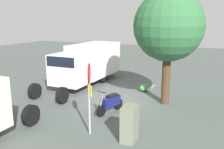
{
  "coord_description": "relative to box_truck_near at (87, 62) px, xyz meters",
  "views": [
    {
      "loc": [
        11.73,
        4.97,
        4.4
      ],
      "look_at": [
        -0.35,
        -0.42,
        1.42
      ],
      "focal_mm": 39.25,
      "sensor_mm": 36.0,
      "label": 1
    }
  ],
  "objects": [
    {
      "name": "street_tree",
      "position": [
        2.06,
        5.9,
        2.51
      ],
      "size": [
        3.55,
        3.55,
        5.85
      ],
      "color": "#47301E",
      "rests_on": "ground"
    },
    {
      "name": "shrub_near_sign",
      "position": [
        0.31,
        4.21,
        -1.31
      ],
      "size": [
        0.67,
        0.55,
        0.46
      ],
      "primitive_type": "ellipsoid",
      "color": "#468B46",
      "rests_on": "ground"
    },
    {
      "name": "motorcycle",
      "position": [
        4.46,
        3.8,
        -1.02
      ],
      "size": [
        1.76,
        0.76,
        1.2
      ],
      "rotation": [
        0.0,
        0.0,
        -0.29
      ],
      "color": "black",
      "rests_on": "ground"
    },
    {
      "name": "utility_cabinet",
      "position": [
        6.73,
        5.59,
        -0.86
      ],
      "size": [
        0.79,
        0.53,
        1.35
      ],
      "primitive_type": "cube",
      "rotation": [
        0.0,
        0.0,
        0.04
      ],
      "color": "slate",
      "rests_on": "ground"
    },
    {
      "name": "stop_sign",
      "position": [
        6.85,
        3.99,
        0.34
      ],
      "size": [
        0.71,
        0.33,
        2.82
      ],
      "color": "#9E9EA3",
      "rests_on": "ground"
    },
    {
      "name": "box_truck_near",
      "position": [
        0.0,
        0.0,
        0.0
      ],
      "size": [
        7.96,
        2.28,
        2.7
      ],
      "rotation": [
        0.0,
        0.0,
        -0.01
      ],
      "color": "black",
      "rests_on": "ground"
    },
    {
      "name": "ground_plane",
      "position": [
        2.89,
        3.44,
        -1.54
      ],
      "size": [
        60.0,
        60.0,
        0.0
      ],
      "primitive_type": "plane",
      "color": "#4B534F"
    },
    {
      "name": "bike_rack_hoop",
      "position": [
        -0.61,
        4.57,
        -1.54
      ],
      "size": [
        0.85,
        0.09,
        0.85
      ],
      "primitive_type": "torus",
      "rotation": [
        1.57,
        0.0,
        0.04
      ],
      "color": "#B7B7BC",
      "rests_on": "ground"
    }
  ]
}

